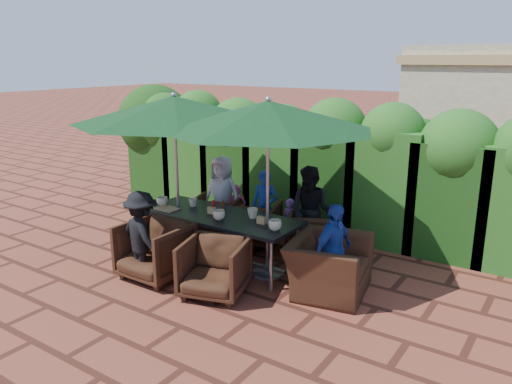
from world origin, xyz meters
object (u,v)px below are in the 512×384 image
Objects in this scene: chair_far_mid at (255,221)px; chair_near_left at (155,247)px; umbrella_left at (174,110)px; chair_end_right at (329,257)px; chair_far_right at (313,232)px; umbrella_right at (268,116)px; chair_near_right at (214,265)px; chair_far_left at (217,215)px; dining_table at (220,220)px.

chair_far_mid is 0.90× the size of chair_near_left.
umbrella_left is at bearing 35.38° from chair_far_mid.
chair_far_mid is 1.97m from chair_end_right.
chair_near_left is (-1.40, -1.93, 0.06)m from chair_far_right.
umbrella_left is 1.56m from umbrella_right.
chair_far_right is (0.18, 1.01, -1.85)m from umbrella_right.
chair_far_right is 1.94m from chair_near_right.
chair_far_left is 1.76m from chair_near_left.
chair_near_left is 1.00m from chair_near_right.
chair_far_left is (-0.75, 0.86, -0.29)m from dining_table.
chair_far_mid is (-0.82, 0.91, -1.83)m from umbrella_right.
umbrella_right reaches higher than chair_end_right.
chair_near_right is at bearing -31.02° from umbrella_left.
chair_near_left is (0.30, -1.73, 0.05)m from chair_far_left.
chair_far_left is 0.71× the size of chair_end_right.
dining_table is at bearing 62.48° from chair_near_left.
chair_far_mid reaches higher than chair_far_right.
chair_end_right is at bearing 20.55° from chair_near_right.
umbrella_right is 2.03m from chair_near_right.
umbrella_right is 2.20m from chair_far_mid.
umbrella_left reaches higher than chair_end_right.
chair_near_right is at bearing 90.33° from chair_far_mid.
dining_table is 1.72m from chair_end_right.
chair_far_mid is 1.88m from chair_near_left.
chair_far_mid is at bearing -17.23° from chair_far_right.
chair_near_left reaches higher than dining_table.
chair_far_mid is (0.74, 0.99, -1.83)m from umbrella_left.
chair_far_left is at bearing 60.97° from chair_end_right.
umbrella_right is 2.35m from chair_near_left.
chair_near_right reaches higher than chair_far_right.
chair_far_mid is at bearing 53.33° from umbrella_left.
chair_far_mid is at bearing 51.70° from chair_end_right.
umbrella_left is 4.00× the size of chair_far_right.
chair_near_right is (-0.23, -0.88, -1.81)m from umbrella_right.
umbrella_left is at bearing 81.08° from chair_end_right.
umbrella_left reaches higher than chair_near_left.
chair_near_left is 0.80× the size of chair_end_right.
chair_far_left is at bearing 131.21° from dining_table.
umbrella_right reaches higher than chair_near_right.
chair_near_right is at bearing -104.33° from umbrella_right.
dining_table is 2.76× the size of chair_near_left.
umbrella_right is at bearing 57.23° from chair_far_right.
chair_far_left is (0.03, 0.89, -1.83)m from umbrella_left.
chair_far_mid is at bearing 91.19° from chair_near_right.
chair_near_right reaches higher than chair_far_mid.
chair_near_right is at bearing 109.53° from chair_far_left.
dining_table is at bearing 80.94° from chair_end_right.
umbrella_left is 3.04m from chair_end_right.
chair_far_right is (1.73, 1.09, -1.85)m from umbrella_left.
chair_far_left is at bearing -16.15° from chair_far_right.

